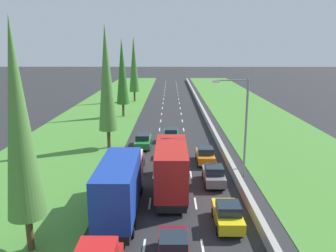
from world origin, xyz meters
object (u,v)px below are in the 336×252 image
(red_hatchback_centre_lane, at_px, (173,148))
(teal_sedan_centre_lane, at_px, (171,134))
(maroon_hatchback_left_lane, at_px, (134,161))
(poplar_tree_second, at_px, (106,78))
(grey_hatchback_right_lane, at_px, (214,175))
(green_sedan_left_lane, at_px, (143,141))
(maroon_hatchback_centre_lane, at_px, (173,248))
(street_light_mast, at_px, (242,121))
(orange_hatchback_right_lane, at_px, (205,155))
(red_box_truck_centre_lane, at_px, (171,166))
(poplar_tree_third, at_px, (122,72))
(poplar_tree_nearest, at_px, (19,122))
(blue_box_truck_left_lane, at_px, (121,186))
(poplar_tree_fourth, at_px, (134,64))
(yellow_hatchback_right_lane, at_px, (228,214))

(red_hatchback_centre_lane, distance_m, teal_sedan_centre_lane, 6.26)
(maroon_hatchback_left_lane, relative_size, poplar_tree_second, 0.27)
(grey_hatchback_right_lane, xyz_separation_m, green_sedan_left_lane, (-7.02, 11.13, -0.02))
(green_sedan_left_lane, bearing_deg, red_hatchback_centre_lane, -42.15)
(maroon_hatchback_centre_lane, xyz_separation_m, street_light_mast, (6.25, 13.00, 4.40))
(orange_hatchback_right_lane, bearing_deg, maroon_hatchback_centre_lane, -101.53)
(red_box_truck_centre_lane, bearing_deg, grey_hatchback_right_lane, 22.89)
(maroon_hatchback_centre_lane, height_order, red_box_truck_centre_lane, red_box_truck_centre_lane)
(red_hatchback_centre_lane, height_order, poplar_tree_third, poplar_tree_third)
(maroon_hatchback_centre_lane, xyz_separation_m, poplar_tree_nearest, (-8.35, 1.11, 6.87))
(maroon_hatchback_left_lane, height_order, red_box_truck_centre_lane, red_box_truck_centre_lane)
(red_hatchback_centre_lane, bearing_deg, poplar_tree_third, 111.01)
(maroon_hatchback_left_lane, distance_m, street_light_mast, 10.97)
(blue_box_truck_left_lane, relative_size, poplar_tree_fourth, 0.67)
(teal_sedan_centre_lane, xyz_separation_m, poplar_tree_nearest, (-8.26, -24.16, 6.89))
(grey_hatchback_right_lane, height_order, poplar_tree_fourth, poplar_tree_fourth)
(maroon_hatchback_centre_lane, distance_m, poplar_tree_third, 42.29)
(maroon_hatchback_left_lane, distance_m, orange_hatchback_right_lane, 7.33)
(teal_sedan_centre_lane, bearing_deg, poplar_tree_nearest, -108.87)
(poplar_tree_nearest, xyz_separation_m, poplar_tree_fourth, (0.28, 56.58, 0.35))
(teal_sedan_centre_lane, relative_size, poplar_tree_fourth, 0.32)
(poplar_tree_fourth, bearing_deg, maroon_hatchback_centre_lane, -82.04)
(yellow_hatchback_right_lane, height_order, poplar_tree_second, poplar_tree_second)
(blue_box_truck_left_lane, xyz_separation_m, green_sedan_left_lane, (0.23, 16.70, -1.37))
(red_box_truck_centre_lane, distance_m, red_hatchback_centre_lane, 9.57)
(green_sedan_left_lane, distance_m, poplar_tree_second, 8.41)
(red_hatchback_centre_lane, bearing_deg, teal_sedan_centre_lane, 92.01)
(orange_hatchback_right_lane, bearing_deg, poplar_tree_second, 153.71)
(green_sedan_left_lane, height_order, teal_sedan_centre_lane, same)
(grey_hatchback_right_lane, height_order, poplar_tree_second, poplar_tree_second)
(red_hatchback_centre_lane, bearing_deg, maroon_hatchback_centre_lane, -90.39)
(red_box_truck_centre_lane, height_order, poplar_tree_second, poplar_tree_second)
(maroon_hatchback_left_lane, height_order, red_hatchback_centre_lane, same)
(red_hatchback_centre_lane, bearing_deg, blue_box_truck_left_lane, -105.71)
(red_box_truck_centre_lane, distance_m, street_light_mast, 7.85)
(grey_hatchback_right_lane, relative_size, street_light_mast, 0.43)
(maroon_hatchback_left_lane, height_order, poplar_tree_nearest, poplar_tree_nearest)
(poplar_tree_third, bearing_deg, poplar_tree_fourth, 89.27)
(blue_box_truck_left_lane, height_order, street_light_mast, street_light_mast)
(red_box_truck_centre_lane, relative_size, teal_sedan_centre_lane, 2.09)
(poplar_tree_fourth, bearing_deg, orange_hatchback_right_lane, -74.38)
(teal_sedan_centre_lane, relative_size, poplar_tree_nearest, 0.34)
(blue_box_truck_left_lane, xyz_separation_m, red_box_truck_centre_lane, (3.56, 4.00, 0.00))
(blue_box_truck_left_lane, height_order, poplar_tree_nearest, poplar_tree_nearest)
(orange_hatchback_right_lane, bearing_deg, grey_hatchback_right_lane, -88.07)
(teal_sedan_centre_lane, xyz_separation_m, poplar_tree_second, (-7.35, -3.25, 7.39))
(orange_hatchback_right_lane, distance_m, red_hatchback_centre_lane, 4.03)
(maroon_hatchback_centre_lane, relative_size, red_box_truck_centre_lane, 0.41)
(red_hatchback_centre_lane, height_order, poplar_tree_nearest, poplar_tree_nearest)
(red_hatchback_centre_lane, relative_size, street_light_mast, 0.43)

